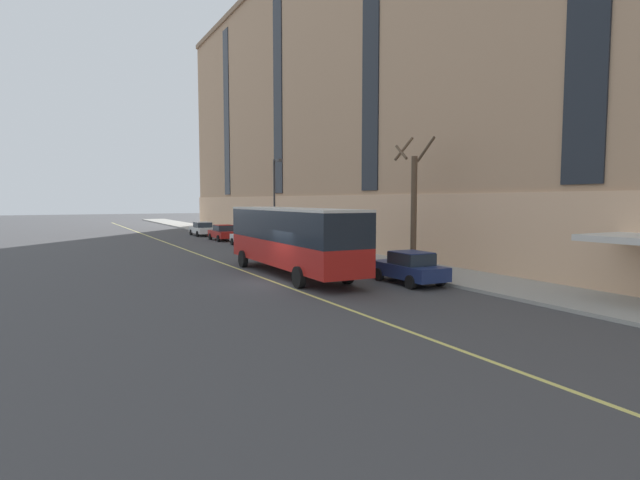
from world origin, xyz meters
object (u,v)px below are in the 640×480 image
at_px(parked_car_red_3, 223,233).
at_px(street_lamp, 275,193).
at_px(parked_car_darkgray_0, 333,254).
at_px(city_bus, 291,236).
at_px(parked_car_white_4, 202,229).
at_px(street_tree_mid_block, 413,203).
at_px(parked_car_white_1, 247,237).
at_px(parked_car_navy_2, 409,268).

bearing_deg(parked_car_red_3, street_lamp, -78.85).
bearing_deg(parked_car_darkgray_0, street_lamp, 81.97).
distance_m(parked_car_darkgray_0, parked_car_red_3, 22.01).
distance_m(city_bus, parked_car_white_4, 31.66).
bearing_deg(parked_car_darkgray_0, parked_car_white_4, 90.01).
bearing_deg(parked_car_red_3, street_tree_mid_block, -83.33).
height_order(city_bus, street_tree_mid_block, street_tree_mid_block).
xyz_separation_m(city_bus, street_lamp, (5.56, 14.99, 2.49)).
bearing_deg(parked_car_darkgray_0, parked_car_white_1, 89.74).
xyz_separation_m(city_bus, parked_car_white_1, (3.80, 17.13, -1.30)).
relative_size(city_bus, parked_car_white_4, 2.63).
xyz_separation_m(city_bus, parked_car_navy_2, (3.82, -5.14, -1.31)).
height_order(parked_car_navy_2, street_lamp, street_lamp).
height_order(parked_car_darkgray_0, parked_car_white_1, same).
relative_size(parked_car_white_1, street_tree_mid_block, 0.60).
bearing_deg(parked_car_navy_2, parked_car_white_1, 90.07).
relative_size(parked_car_red_3, parked_car_white_4, 0.93).
bearing_deg(parked_car_navy_2, city_bus, 126.67).
bearing_deg(street_tree_mid_block, parked_car_white_4, 95.30).
xyz_separation_m(parked_car_white_4, street_lamp, (1.84, -16.43, 3.80)).
relative_size(parked_car_red_3, street_tree_mid_block, 0.59).
bearing_deg(parked_car_navy_2, street_lamp, 85.06).
height_order(parked_car_white_1, street_tree_mid_block, street_tree_mid_block).
bearing_deg(street_tree_mid_block, parked_car_darkgray_0, 129.83).
xyz_separation_m(parked_car_red_3, parked_car_white_4, (-0.07, 7.43, 0.00)).
height_order(city_bus, parked_car_white_1, city_bus).
height_order(parked_car_darkgray_0, parked_car_navy_2, same).
relative_size(parked_car_darkgray_0, parked_car_red_3, 1.09).
height_order(parked_car_darkgray_0, street_tree_mid_block, street_tree_mid_block).
bearing_deg(parked_car_red_3, city_bus, -98.98).
xyz_separation_m(parked_car_white_1, parked_car_white_4, (-0.08, 14.28, 0.00)).
distance_m(parked_car_darkgray_0, street_lamp, 13.68).
bearing_deg(parked_car_white_4, parked_car_white_1, -89.70).
relative_size(parked_car_navy_2, parked_car_red_3, 0.97).
relative_size(parked_car_navy_2, parked_car_white_4, 0.90).
xyz_separation_m(parked_car_red_3, street_tree_mid_block, (3.00, -25.69, 3.06)).
height_order(city_bus, parked_car_navy_2, city_bus).
bearing_deg(parked_car_white_4, street_lamp, -83.61).
bearing_deg(street_tree_mid_block, parked_car_navy_2, -130.81).
bearing_deg(parked_car_darkgray_0, parked_car_navy_2, -89.23).
bearing_deg(street_lamp, parked_car_darkgray_0, -98.03).
height_order(city_bus, parked_car_white_4, city_bus).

